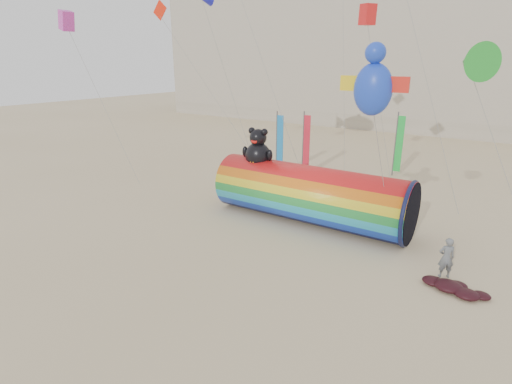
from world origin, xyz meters
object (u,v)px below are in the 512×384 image
Objects in this scene: windsock_assembly at (310,193)px; hotel_building at (351,52)px; fabric_bundle at (454,288)px; kite_handler at (446,258)px.

hotel_building is at bearing 108.85° from windsock_assembly.
windsock_assembly is at bearing 157.15° from fabric_bundle.
kite_handler is at bearing -63.38° from hotel_building.
windsock_assembly is (14.07, -41.21, -8.56)m from hotel_building.
fabric_bundle is at bearing 88.34° from kite_handler.
hotel_building reaches higher than fabric_bundle.
hotel_building reaches higher than kite_handler.
hotel_building is 23.06× the size of fabric_bundle.
windsock_assembly is at bearing -47.18° from kite_handler.
hotel_building is 51.08m from fabric_bundle.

